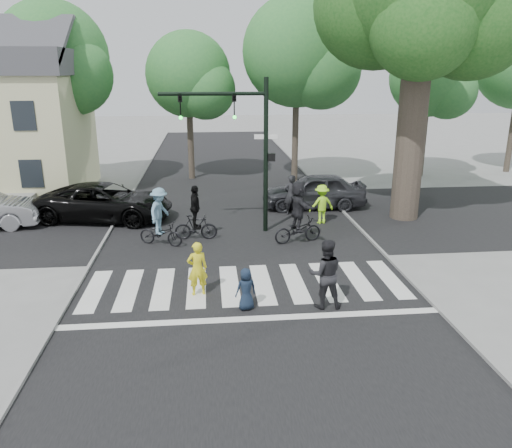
{
  "coord_description": "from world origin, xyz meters",
  "views": [
    {
      "loc": [
        -1.08,
        -12.89,
        6.25
      ],
      "look_at": [
        0.5,
        3.0,
        1.3
      ],
      "focal_mm": 35.0,
      "sensor_mm": 36.0,
      "label": 1
    }
  ],
  "objects_px": {
    "pedestrian_adult": "(325,274)",
    "cyclist_left": "(160,221)",
    "traffic_signal": "(244,134)",
    "cyclist_right": "(298,216)",
    "car_grey": "(314,191)",
    "pedestrian_child": "(246,289)",
    "pedestrian_woman": "(197,269)",
    "car_suv": "(105,202)",
    "cyclist_mid": "(196,218)"
  },
  "relations": [
    {
      "from": "traffic_signal",
      "to": "cyclist_mid",
      "type": "distance_m",
      "value": 3.68
    },
    {
      "from": "cyclist_left",
      "to": "car_grey",
      "type": "distance_m",
      "value": 8.18
    },
    {
      "from": "traffic_signal",
      "to": "car_grey",
      "type": "relative_size",
      "value": 1.25
    },
    {
      "from": "pedestrian_adult",
      "to": "cyclist_right",
      "type": "distance_m",
      "value": 5.37
    },
    {
      "from": "cyclist_left",
      "to": "cyclist_right",
      "type": "relative_size",
      "value": 0.92
    },
    {
      "from": "pedestrian_child",
      "to": "pedestrian_adult",
      "type": "relative_size",
      "value": 0.61
    },
    {
      "from": "pedestrian_child",
      "to": "pedestrian_adult",
      "type": "xyz_separation_m",
      "value": [
        2.15,
        -0.06,
        0.38
      ]
    },
    {
      "from": "traffic_signal",
      "to": "cyclist_right",
      "type": "bearing_deg",
      "value": -38.51
    },
    {
      "from": "traffic_signal",
      "to": "pedestrian_woman",
      "type": "height_order",
      "value": "traffic_signal"
    },
    {
      "from": "cyclist_mid",
      "to": "cyclist_right",
      "type": "height_order",
      "value": "cyclist_right"
    },
    {
      "from": "car_grey",
      "to": "traffic_signal",
      "type": "bearing_deg",
      "value": -43.84
    },
    {
      "from": "cyclist_right",
      "to": "traffic_signal",
      "type": "bearing_deg",
      "value": 141.49
    },
    {
      "from": "traffic_signal",
      "to": "pedestrian_child",
      "type": "distance_m",
      "value": 7.59
    },
    {
      "from": "pedestrian_woman",
      "to": "car_suv",
      "type": "bearing_deg",
      "value": -75.61
    },
    {
      "from": "cyclist_mid",
      "to": "cyclist_left",
      "type": "bearing_deg",
      "value": -157.43
    },
    {
      "from": "traffic_signal",
      "to": "car_grey",
      "type": "xyz_separation_m",
      "value": [
        3.53,
        3.33,
        -3.08
      ]
    },
    {
      "from": "pedestrian_adult",
      "to": "car_grey",
      "type": "relative_size",
      "value": 0.41
    },
    {
      "from": "cyclist_right",
      "to": "pedestrian_adult",
      "type": "bearing_deg",
      "value": -92.45
    },
    {
      "from": "cyclist_right",
      "to": "car_suv",
      "type": "bearing_deg",
      "value": 153.98
    },
    {
      "from": "pedestrian_adult",
      "to": "cyclist_right",
      "type": "relative_size",
      "value": 0.83
    },
    {
      "from": "cyclist_left",
      "to": "car_grey",
      "type": "bearing_deg",
      "value": 34.6
    },
    {
      "from": "pedestrian_woman",
      "to": "cyclist_left",
      "type": "relative_size",
      "value": 0.74
    },
    {
      "from": "pedestrian_woman",
      "to": "pedestrian_child",
      "type": "xyz_separation_m",
      "value": [
        1.31,
        -1.06,
        -0.21
      ]
    },
    {
      "from": "pedestrian_child",
      "to": "cyclist_left",
      "type": "xyz_separation_m",
      "value": [
        -2.72,
        5.49,
        0.35
      ]
    },
    {
      "from": "traffic_signal",
      "to": "cyclist_mid",
      "type": "bearing_deg",
      "value": -157.92
    },
    {
      "from": "traffic_signal",
      "to": "car_suv",
      "type": "distance_m",
      "value": 7.01
    },
    {
      "from": "car_suv",
      "to": "car_grey",
      "type": "bearing_deg",
      "value": -71.97
    },
    {
      "from": "traffic_signal",
      "to": "cyclist_left",
      "type": "height_order",
      "value": "traffic_signal"
    },
    {
      "from": "pedestrian_adult",
      "to": "cyclist_left",
      "type": "distance_m",
      "value": 7.39
    },
    {
      "from": "traffic_signal",
      "to": "pedestrian_woman",
      "type": "bearing_deg",
      "value": -107.36
    },
    {
      "from": "car_suv",
      "to": "car_grey",
      "type": "xyz_separation_m",
      "value": [
        9.38,
        1.06,
        0.03
      ]
    },
    {
      "from": "pedestrian_woman",
      "to": "car_suv",
      "type": "distance_m",
      "value": 8.99
    },
    {
      "from": "pedestrian_child",
      "to": "car_suv",
      "type": "bearing_deg",
      "value": -76.88
    },
    {
      "from": "traffic_signal",
      "to": "car_suv",
      "type": "height_order",
      "value": "traffic_signal"
    },
    {
      "from": "traffic_signal",
      "to": "pedestrian_adult",
      "type": "height_order",
      "value": "traffic_signal"
    },
    {
      "from": "pedestrian_child",
      "to": "cyclist_right",
      "type": "distance_m",
      "value": 5.83
    },
    {
      "from": "pedestrian_adult",
      "to": "cyclist_right",
      "type": "xyz_separation_m",
      "value": [
        0.23,
        5.36,
        0.08
      ]
    },
    {
      "from": "traffic_signal",
      "to": "car_suv",
      "type": "bearing_deg",
      "value": 158.76
    },
    {
      "from": "car_suv",
      "to": "cyclist_mid",
      "type": "bearing_deg",
      "value": -116.28
    },
    {
      "from": "pedestrian_child",
      "to": "cyclist_mid",
      "type": "bearing_deg",
      "value": -94.01
    },
    {
      "from": "cyclist_left",
      "to": "cyclist_right",
      "type": "xyz_separation_m",
      "value": [
        5.1,
        -0.19,
        0.11
      ]
    },
    {
      "from": "car_suv",
      "to": "pedestrian_woman",
      "type": "bearing_deg",
      "value": -141.54
    },
    {
      "from": "traffic_signal",
      "to": "cyclist_left",
      "type": "distance_m",
      "value": 4.56
    },
    {
      "from": "pedestrian_child",
      "to": "car_suv",
      "type": "relative_size",
      "value": 0.21
    },
    {
      "from": "pedestrian_adult",
      "to": "car_suv",
      "type": "xyz_separation_m",
      "value": [
        -7.52,
        9.15,
        -0.18
      ]
    },
    {
      "from": "car_grey",
      "to": "pedestrian_adult",
      "type": "bearing_deg",
      "value": -7.56
    },
    {
      "from": "pedestrian_woman",
      "to": "cyclist_left",
      "type": "xyz_separation_m",
      "value": [
        -1.41,
        4.43,
        0.14
      ]
    },
    {
      "from": "pedestrian_child",
      "to": "car_grey",
      "type": "bearing_deg",
      "value": -129.06
    },
    {
      "from": "traffic_signal",
      "to": "pedestrian_adult",
      "type": "relative_size",
      "value": 3.07
    },
    {
      "from": "pedestrian_child",
      "to": "cyclist_mid",
      "type": "relative_size",
      "value": 0.56
    }
  ]
}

